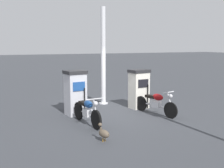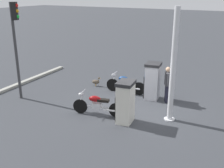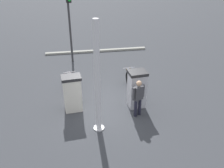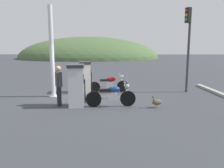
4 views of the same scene
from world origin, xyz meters
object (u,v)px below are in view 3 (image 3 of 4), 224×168
Objects in this scene: motorcycle_near_pump at (131,81)px; attendant_person at (138,96)px; fuel_pump_near at (137,89)px; roadside_traffic_light at (69,14)px; fuel_pump_far at (72,93)px; motorcycle_far_pump at (73,86)px; wandering_duck at (128,70)px; canopy_support_pole at (97,82)px.

motorcycle_near_pump is 2.12m from attendant_person.
fuel_pump_near is 0.39× the size of roadside_traffic_light.
roadside_traffic_light reaches higher than fuel_pump_far.
fuel_pump_far reaches higher than motorcycle_far_pump.
fuel_pump_far is at bearing 74.90° from attendant_person.
roadside_traffic_light is at bearing 28.98° from fuel_pump_near.
fuel_pump_near reaches higher than fuel_pump_far.
fuel_pump_near is at bearing 176.42° from wandering_duck.
attendant_person is 2.06m from canopy_support_pole.
motorcycle_near_pump is at bearing -142.40° from roadside_traffic_light.
fuel_pump_far is 1.00× the size of attendant_person.
motorcycle_near_pump is (1.38, -2.71, -0.34)m from fuel_pump_far.
motorcycle_far_pump is 3.46m from wandering_duck.
roadside_traffic_light is (2.01, 3.02, 2.59)m from wandering_duck.
fuel_pump_near is 0.82× the size of motorcycle_far_pump.
wandering_duck is at bearing -56.77° from motorcycle_far_pump.
attendant_person is at bearing -154.68° from roadside_traffic_light.
wandering_duck is (3.80, -0.28, -0.67)m from attendant_person.
roadside_traffic_light is at bearing 2.01° from motorcycle_far_pump.
fuel_pump_far is 0.81× the size of motorcycle_near_pump.
wandering_duck is at bearing -22.80° from canopy_support_pole.
wandering_duck is 0.12× the size of canopy_support_pole.
wandering_duck is (3.10, -0.19, -0.60)m from fuel_pump_near.
fuel_pump_far is at bearing 137.31° from wandering_duck.
motorcycle_near_pump is 1.23× the size of attendant_person.
fuel_pump_far is 3.06m from motorcycle_near_pump.
canopy_support_pole is (-1.38, -0.98, 1.19)m from fuel_pump_far.
attendant_person is at bearing -105.10° from fuel_pump_far.
attendant_person reaches higher than motorcycle_far_pump.
fuel_pump_far is 4.25m from wandering_duck.
motorcycle_near_pump is at bearing -1.81° from fuel_pump_near.
motorcycle_far_pump is 1.26× the size of attendant_person.
motorcycle_far_pump is (-0.17, 2.73, 0.01)m from motorcycle_near_pump.
fuel_pump_far is 0.79× the size of motorcycle_far_pump.
motorcycle_far_pump is 4.56m from roadside_traffic_light.
fuel_pump_near is at bearing -114.20° from motorcycle_far_pump.
motorcycle_far_pump is (1.21, 2.69, -0.37)m from fuel_pump_near.
wandering_duck is 4.46m from roadside_traffic_light.
wandering_duck is at bearing -42.69° from fuel_pump_far.
roadside_traffic_light is (5.11, 0.16, 2.03)m from fuel_pump_far.
roadside_traffic_light reaches higher than fuel_pump_near.
fuel_pump_near is at bearing 178.19° from motorcycle_near_pump.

